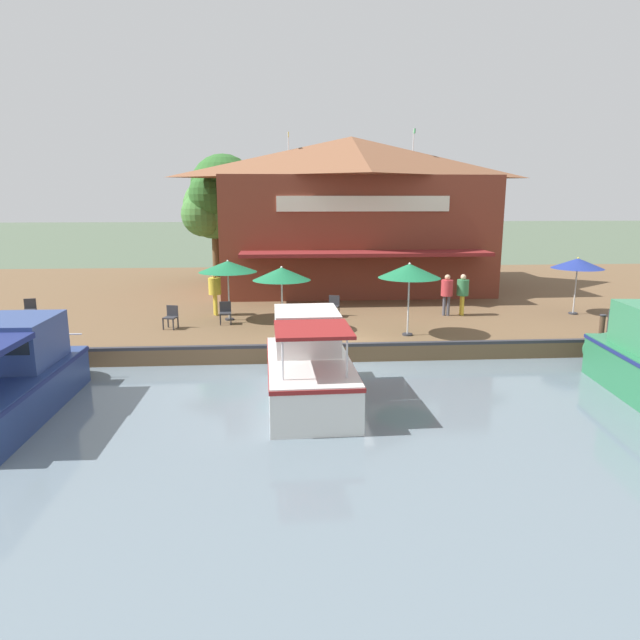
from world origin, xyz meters
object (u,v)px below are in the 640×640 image
object	(u,v)px
patio_umbrella_by_entrance	(282,274)
motorboat_distant_upstream	(307,364)
cafe_chair_facing_river	(225,312)
person_mid_patio	(463,290)
cafe_chair_under_first_umbrella	(171,316)
cafe_chair_beside_entrance	(30,308)
patio_umbrella_mid_patio_left	(409,271)
patio_umbrella_far_corner	(228,267)
person_near_entrance	(215,288)
person_at_quay_edge	(447,290)
motorboat_fourth_along	(16,377)
cafe_chair_far_corner_seat	(615,319)
waterfront_restaurant	(351,211)
tree_upstream_bank	(221,189)
tree_behind_restaurant	(212,210)
cafe_chair_mid_patio	(334,305)
mooring_post	(602,327)
patio_umbrella_near_quay_edge	(578,263)

from	to	relation	value
patio_umbrella_by_entrance	motorboat_distant_upstream	bearing A→B (deg)	6.79
cafe_chair_facing_river	motorboat_distant_upstream	bearing A→B (deg)	22.66
cafe_chair_facing_river	person_mid_patio	world-z (taller)	person_mid_patio
cafe_chair_under_first_umbrella	cafe_chair_beside_entrance	bearing A→B (deg)	-107.67
cafe_chair_beside_entrance	patio_umbrella_mid_patio_left	bearing A→B (deg)	76.13
patio_umbrella_far_corner	person_near_entrance	distance (m)	1.55
person_at_quay_edge	motorboat_fourth_along	bearing A→B (deg)	-58.84
cafe_chair_far_corner_seat	cafe_chair_under_first_umbrella	bearing A→B (deg)	-96.36
waterfront_restaurant	tree_upstream_bank	size ratio (longest dim) A/B	1.93
waterfront_restaurant	tree_behind_restaurant	distance (m)	8.42
cafe_chair_mid_patio	person_mid_patio	xyz separation A→B (m)	(0.14, 5.32, 0.59)
waterfront_restaurant	motorboat_fourth_along	size ratio (longest dim) A/B	2.08
cafe_chair_under_first_umbrella	mooring_post	xyz separation A→B (m)	(2.81, 15.01, -0.03)
patio_umbrella_mid_patio_left	motorboat_fourth_along	xyz separation A→B (m)	(4.95, -11.24, -1.99)
patio_umbrella_by_entrance	patio_umbrella_mid_patio_left	size ratio (longest dim) A/B	0.92
patio_umbrella_by_entrance	tree_upstream_bank	world-z (taller)	tree_upstream_bank
person_mid_patio	tree_upstream_bank	xyz separation A→B (m)	(-11.37, -10.82, 4.14)
patio_umbrella_by_entrance	cafe_chair_mid_patio	bearing A→B (deg)	138.52
cafe_chair_facing_river	mooring_post	size ratio (longest dim) A/B	0.97
person_at_quay_edge	mooring_post	xyz separation A→B (m)	(4.38, 4.14, -0.62)
cafe_chair_mid_patio	tree_behind_restaurant	size ratio (longest dim) A/B	0.14
patio_umbrella_by_entrance	cafe_chair_far_corner_seat	world-z (taller)	patio_umbrella_by_entrance
cafe_chair_far_corner_seat	tree_upstream_bank	xyz separation A→B (m)	(-14.77, -15.37, 4.73)
person_mid_patio	tree_upstream_bank	size ratio (longest dim) A/B	0.24
person_near_entrance	mooring_post	distance (m)	14.59
person_at_quay_edge	cafe_chair_mid_patio	bearing A→B (deg)	-92.13
waterfront_restaurant	cafe_chair_facing_river	world-z (taller)	waterfront_restaurant
motorboat_fourth_along	person_at_quay_edge	bearing A→B (deg)	121.16
patio_umbrella_far_corner	person_mid_patio	size ratio (longest dim) A/B	1.41
motorboat_fourth_along	tree_behind_restaurant	xyz separation A→B (m)	(-19.89, 2.84, 3.76)
tree_upstream_bank	tree_behind_restaurant	xyz separation A→B (m)	(-0.28, -0.59, -1.15)
cafe_chair_far_corner_seat	tree_upstream_bank	bearing A→B (deg)	-133.86
cafe_chair_under_first_umbrella	cafe_chair_beside_entrance	world-z (taller)	same
patio_umbrella_by_entrance	person_mid_patio	size ratio (longest dim) A/B	1.39
cafe_chair_facing_river	tree_upstream_bank	xyz separation A→B (m)	(-12.31, -1.21, 4.73)
tree_behind_restaurant	patio_umbrella_by_entrance	bearing A→B (deg)	15.99
cafe_chair_under_first_umbrella	person_near_entrance	distance (m)	2.80
patio_umbrella_mid_patio_left	patio_umbrella_far_corner	world-z (taller)	patio_umbrella_mid_patio_left
cafe_chair_far_corner_seat	cafe_chair_facing_river	bearing A→B (deg)	-99.85
cafe_chair_mid_patio	motorboat_fourth_along	bearing A→B (deg)	-46.82
patio_umbrella_near_quay_edge	tree_behind_restaurant	size ratio (longest dim) A/B	0.40
cafe_chair_mid_patio	mooring_post	size ratio (longest dim) A/B	0.97
patio_umbrella_mid_patio_left	motorboat_distant_upstream	size ratio (longest dim) A/B	0.45
waterfront_restaurant	cafe_chair_beside_entrance	distance (m)	16.42
cafe_chair_facing_river	person_at_quay_edge	distance (m)	9.00
patio_umbrella_near_quay_edge	mooring_post	xyz separation A→B (m)	(4.30, -1.26, -1.67)
person_near_entrance	waterfront_restaurant	bearing A→B (deg)	139.65
patio_umbrella_far_corner	cafe_chair_beside_entrance	size ratio (longest dim) A/B	2.82
cafe_chair_mid_patio	person_near_entrance	distance (m)	4.93
cafe_chair_mid_patio	motorboat_distant_upstream	bearing A→B (deg)	-10.52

